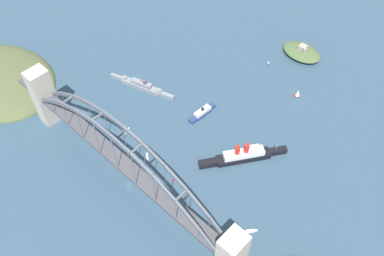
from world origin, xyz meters
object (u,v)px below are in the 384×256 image
object	(u,v)px
naval_cruiser	(142,86)
small_boat_2	(147,156)
harbor_arch_bridge	(124,164)
small_boat_4	(126,129)
small_boat_1	(268,64)
small_boat_3	(298,93)
harbor_ferry_steamer	(202,112)
fort_island_mid_harbor	(302,52)
channel_marker_buoy	(173,180)
ocean_liner	(243,155)
small_boat_0	(250,231)

from	to	relation	value
naval_cruiser	small_boat_2	world-z (taller)	naval_cruiser
harbor_arch_bridge	small_boat_4	size ratio (longest dim) A/B	32.79
naval_cruiser	small_boat_2	bearing A→B (deg)	-39.42
small_boat_1	small_boat_3	world-z (taller)	small_boat_3
small_boat_3	small_boat_2	bearing A→B (deg)	-109.39
harbor_arch_bridge	small_boat_4	xyz separation A→B (m)	(-46.08, 37.92, -28.87)
harbor_ferry_steamer	small_boat_3	distance (m)	99.79
fort_island_mid_harbor	small_boat_2	bearing A→B (deg)	-95.89
small_boat_2	small_boat_3	distance (m)	165.55
fort_island_mid_harbor	small_boat_4	size ratio (longest dim) A/B	5.02
harbor_arch_bridge	fort_island_mid_harbor	bearing A→B (deg)	87.32
naval_cruiser	harbor_ferry_steamer	xyz separation A→B (m)	(69.51, 15.91, -0.73)
channel_marker_buoy	naval_cruiser	bearing A→B (deg)	150.72
harbor_ferry_steamer	small_boat_3	size ratio (longest dim) A/B	3.59
small_boat_4	ocean_liner	bearing A→B (deg)	27.22
small_boat_3	harbor_arch_bridge	bearing A→B (deg)	-103.32
ocean_liner	small_boat_0	size ratio (longest dim) A/B	7.01
small_boat_2	small_boat_3	world-z (taller)	small_boat_3
fort_island_mid_harbor	naval_cruiser	bearing A→B (deg)	-120.02
fort_island_mid_harbor	small_boat_2	world-z (taller)	fort_island_mid_harbor
small_boat_4	naval_cruiser	bearing A→B (deg)	123.18
ocean_liner	small_boat_4	size ratio (longest dim) A/B	8.09
small_boat_0	small_boat_3	bearing A→B (deg)	110.91
naval_cruiser	small_boat_1	xyz separation A→B (m)	(72.85, 118.43, -2.42)
fort_island_mid_harbor	small_boat_4	xyz separation A→B (m)	(-57.50, -205.95, -0.37)
small_boat_0	small_boat_3	size ratio (longest dim) A/B	1.08
channel_marker_buoy	small_boat_0	bearing A→B (deg)	5.90
fort_island_mid_harbor	small_boat_0	bearing A→B (deg)	-66.31
ocean_liner	naval_cruiser	size ratio (longest dim) A/B	0.96
small_boat_2	small_boat_3	size ratio (longest dim) A/B	0.74
ocean_liner	small_boat_3	bearing A→B (deg)	95.08
small_boat_1	small_boat_2	size ratio (longest dim) A/B	1.01
harbor_arch_bridge	small_boat_4	bearing A→B (deg)	140.54
harbor_ferry_steamer	small_boat_1	xyz separation A→B (m)	(3.34, 102.53, -1.69)
small_boat_0	small_boat_2	world-z (taller)	small_boat_2
fort_island_mid_harbor	harbor_ferry_steamer	bearing A→B (deg)	-98.38
ocean_liner	small_boat_2	distance (m)	85.81
harbor_arch_bridge	fort_island_mid_harbor	world-z (taller)	harbor_arch_bridge
small_boat_1	small_boat_4	world-z (taller)	small_boat_4
naval_cruiser	small_boat_0	bearing A→B (deg)	-15.37
harbor_arch_bridge	small_boat_1	distance (m)	208.86
ocean_liner	harbor_ferry_steamer	world-z (taller)	ocean_liner
fort_island_mid_harbor	ocean_liner	bearing A→B (deg)	-74.87
channel_marker_buoy	small_boat_1	bearing A→B (deg)	99.64
small_boat_1	channel_marker_buoy	xyz separation A→B (m)	(29.92, -176.05, 0.22)
small_boat_0	fort_island_mid_harbor	bearing A→B (deg)	113.69
harbor_ferry_steamer	small_boat_2	world-z (taller)	harbor_ferry_steamer
small_boat_0	ocean_liner	bearing A→B (deg)	133.61
harbor_arch_bridge	naval_cruiser	distance (m)	121.65
ocean_liner	fort_island_mid_harbor	xyz separation A→B (m)	(-41.85, 154.84, -0.88)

